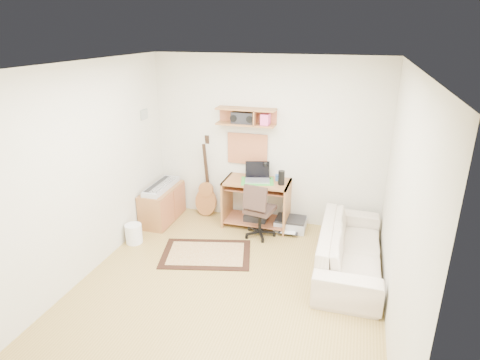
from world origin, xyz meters
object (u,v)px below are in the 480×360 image
(printer, at_px, (291,224))
(sofa, at_px, (351,242))
(desk, at_px, (256,203))
(task_chair, at_px, (260,209))
(cabinet, at_px, (162,204))

(printer, height_order, sofa, sofa)
(desk, distance_m, task_chair, 0.36)
(desk, relative_size, cabinet, 1.11)
(task_chair, distance_m, cabinet, 1.65)
(desk, relative_size, task_chair, 1.15)
(desk, xyz_separation_m, sofa, (1.46, -0.86, 0.01))
(desk, height_order, printer, desk)
(task_chair, height_order, cabinet, task_chair)
(printer, bearing_deg, desk, -179.59)
(desk, distance_m, sofa, 1.69)
(printer, bearing_deg, task_chair, -141.57)
(sofa, bearing_deg, cabinet, 78.35)
(task_chair, distance_m, printer, 0.64)
(desk, relative_size, sofa, 0.51)
(cabinet, bearing_deg, desk, 9.42)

